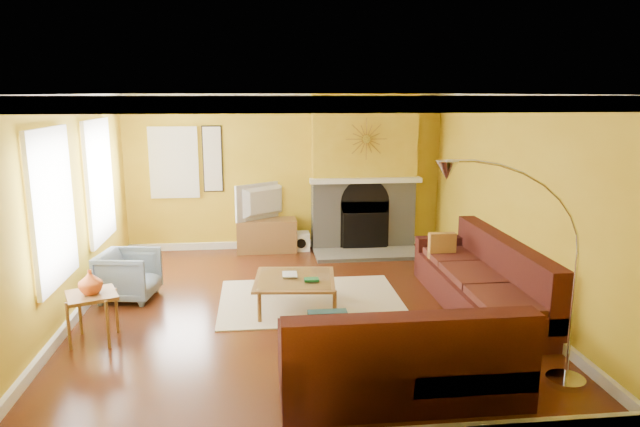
{
  "coord_description": "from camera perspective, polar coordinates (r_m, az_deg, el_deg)",
  "views": [
    {
      "loc": [
        -0.49,
        -6.92,
        2.72
      ],
      "look_at": [
        0.32,
        0.4,
        1.15
      ],
      "focal_mm": 32.0,
      "sensor_mm": 36.0,
      "label": 1
    }
  ],
  "objects": [
    {
      "name": "side_table",
      "position": [
        6.89,
        -21.71,
        -9.63
      ],
      "size": [
        0.66,
        0.66,
        0.56
      ],
      "primitive_type": null,
      "rotation": [
        0.0,
        0.0,
        0.38
      ],
      "color": "olive",
      "rests_on": "floor"
    },
    {
      "name": "armchair",
      "position": [
        8.06,
        -18.59,
        -5.87
      ],
      "size": [
        0.83,
        0.81,
        0.66
      ],
      "primitive_type": "imported",
      "rotation": [
        0.0,
        0.0,
        1.41
      ],
      "color": "slate",
      "rests_on": "floor"
    },
    {
      "name": "window_left_far",
      "position": [
        6.82,
        -25.31,
        0.54
      ],
      "size": [
        0.06,
        1.22,
        1.72
      ],
      "primitive_type": "cube",
      "color": "white",
      "rests_on": "wall_left"
    },
    {
      "name": "fireplace",
      "position": [
        9.99,
        4.36,
        4.1
      ],
      "size": [
        1.8,
        0.4,
        2.7
      ],
      "primitive_type": null,
      "color": "gray",
      "rests_on": "floor"
    },
    {
      "name": "wall_art",
      "position": [
        9.99,
        -10.7,
        5.37
      ],
      "size": [
        0.34,
        0.04,
        1.14
      ],
      "primitive_type": "cube",
      "color": "white",
      "rests_on": "wall_back"
    },
    {
      "name": "wall_right",
      "position": [
        7.77,
        18.51,
        1.23
      ],
      "size": [
        0.02,
        6.0,
        2.7
      ],
      "primitive_type": "cube",
      "color": "gold",
      "rests_on": "ground"
    },
    {
      "name": "rug",
      "position": [
        7.69,
        -0.96,
        -8.64
      ],
      "size": [
        2.4,
        1.8,
        0.02
      ],
      "primitive_type": "cube",
      "color": "beige",
      "rests_on": "floor"
    },
    {
      "name": "coffee_table",
      "position": [
        7.4,
        -2.54,
        -7.91
      ],
      "size": [
        1.11,
        1.11,
        0.4
      ],
      "primitive_type": null,
      "rotation": [
        0.0,
        0.0,
        -0.1
      ],
      "color": "white",
      "rests_on": "floor"
    },
    {
      "name": "arc_lamp",
      "position": [
        5.48,
        18.91,
        -6.18
      ],
      "size": [
        1.36,
        0.36,
        2.14
      ],
      "primitive_type": null,
      "color": "silver",
      "rests_on": "floor"
    },
    {
      "name": "ceiling",
      "position": [
        6.94,
        -2.34,
        11.92
      ],
      "size": [
        5.5,
        6.0,
        0.02
      ],
      "primitive_type": "cube",
      "color": "white",
      "rests_on": "ground"
    },
    {
      "name": "window_left_near",
      "position": [
        8.61,
        -21.3,
        3.05
      ],
      "size": [
        0.06,
        1.22,
        1.72
      ],
      "primitive_type": "cube",
      "color": "white",
      "rests_on": "wall_left"
    },
    {
      "name": "wall_front",
      "position": [
        4.18,
        0.73,
        -7.15
      ],
      "size": [
        5.5,
        0.02,
        2.7
      ],
      "primitive_type": "cube",
      "color": "gold",
      "rests_on": "ground"
    },
    {
      "name": "window_back",
      "position": [
        10.05,
        -14.4,
        4.96
      ],
      "size": [
        0.82,
        0.06,
        1.22
      ],
      "primitive_type": "cube",
      "color": "white",
      "rests_on": "wall_back"
    },
    {
      "name": "subwoofer",
      "position": [
        10.04,
        -1.97,
        -2.78
      ],
      "size": [
        0.31,
        0.31,
        0.31
      ],
      "primitive_type": "cube",
      "color": "white",
      "rests_on": "floor"
    },
    {
      "name": "book",
      "position": [
        7.42,
        -3.78,
        -6.14
      ],
      "size": [
        0.2,
        0.26,
        0.03
      ],
      "primitive_type": "imported",
      "rotation": [
        0.0,
        0.0,
        -0.02
      ],
      "color": "white",
      "rests_on": "coffee_table"
    },
    {
      "name": "media_console",
      "position": [
        9.97,
        -5.35,
        -2.18
      ],
      "size": [
        1.03,
        0.46,
        0.57
      ],
      "primitive_type": "cube",
      "color": "olive",
      "rests_on": "floor"
    },
    {
      "name": "sectional_sofa",
      "position": [
        6.78,
        8.65,
        -7.7
      ],
      "size": [
        3.08,
        3.86,
        0.9
      ],
      "primitive_type": null,
      "color": "#471916",
      "rests_on": "floor"
    },
    {
      "name": "floor",
      "position": [
        7.46,
        -2.16,
        -9.46
      ],
      "size": [
        5.5,
        6.0,
        0.02
      ],
      "primitive_type": "cube",
      "color": "#602B14",
      "rests_on": "ground"
    },
    {
      "name": "vase",
      "position": [
        6.75,
        -21.99,
        -6.35
      ],
      "size": [
        0.3,
        0.3,
        0.27
      ],
      "primitive_type": "imported",
      "rotation": [
        0.0,
        0.0,
        -0.16
      ],
      "color": "#D8591E",
      "rests_on": "side_table"
    },
    {
      "name": "wall_left",
      "position": [
        7.42,
        -24.04,
        0.32
      ],
      "size": [
        0.02,
        6.0,
        2.7
      ],
      "primitive_type": "cube",
      "color": "gold",
      "rests_on": "ground"
    },
    {
      "name": "wall_back",
      "position": [
        10.04,
        -3.48,
        4.16
      ],
      "size": [
        5.5,
        0.02,
        2.7
      ],
      "primitive_type": "cube",
      "color": "gold",
      "rests_on": "ground"
    },
    {
      "name": "baseboard",
      "position": [
        7.43,
        -2.16,
        -8.96
      ],
      "size": [
        5.5,
        6.0,
        0.12
      ],
      "primitive_type": null,
      "color": "white",
      "rests_on": "floor"
    },
    {
      "name": "tv",
      "position": [
        9.84,
        -5.41,
        1.19
      ],
      "size": [
        0.98,
        0.75,
        0.63
      ],
      "primitive_type": "imported",
      "rotation": [
        0.0,
        0.0,
        3.76
      ],
      "color": "black",
      "rests_on": "media_console"
    },
    {
      "name": "crown_molding",
      "position": [
        6.94,
        -2.33,
        11.35
      ],
      "size": [
        5.5,
        6.0,
        0.12
      ],
      "primitive_type": null,
      "color": "white",
      "rests_on": "ceiling"
    },
    {
      "name": "hearth",
      "position": [
        9.74,
        4.83,
        -4.06
      ],
      "size": [
        1.8,
        0.7,
        0.06
      ],
      "primitive_type": "cube",
      "color": "gray",
      "rests_on": "floor"
    },
    {
      "name": "sunburst",
      "position": [
        9.7,
        4.67,
        7.43
      ],
      "size": [
        0.7,
        0.04,
        0.7
      ],
      "primitive_type": null,
      "color": "olive",
      "rests_on": "fireplace"
    },
    {
      "name": "mantel",
      "position": [
        9.77,
        4.61,
        3.33
      ],
      "size": [
        1.92,
        0.22,
        0.08
      ],
      "primitive_type": "cube",
      "color": "white",
      "rests_on": "fireplace"
    }
  ]
}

